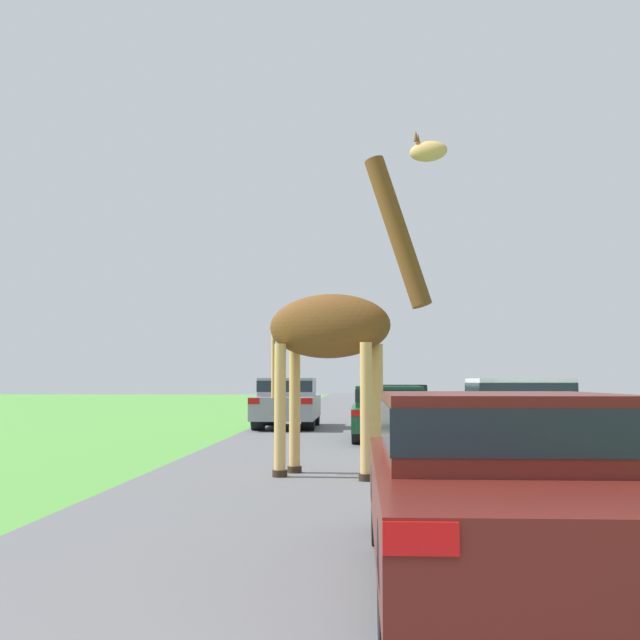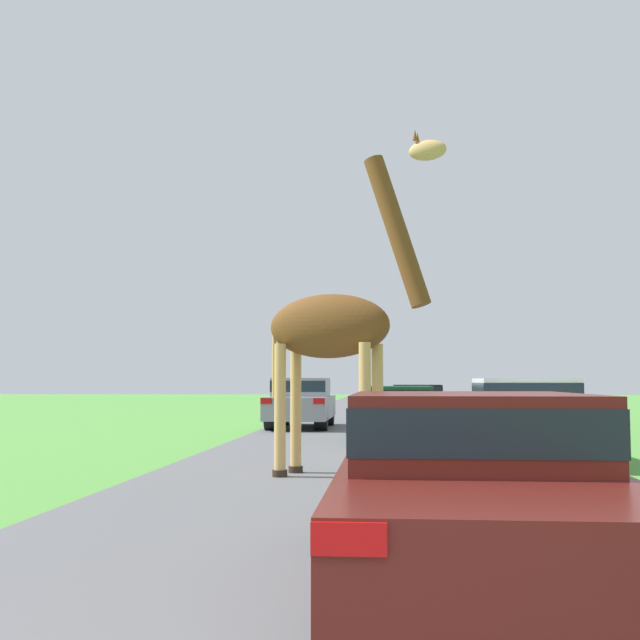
{
  "view_description": "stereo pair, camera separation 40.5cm",
  "coord_description": "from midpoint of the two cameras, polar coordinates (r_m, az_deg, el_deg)",
  "views": [
    {
      "loc": [
        -0.22,
        -1.38,
        1.42
      ],
      "look_at": [
        -0.83,
        10.6,
        2.33
      ],
      "focal_mm": 45.0,
      "sensor_mm": 36.0,
      "label": 1
    },
    {
      "loc": [
        0.19,
        -1.35,
        1.42
      ],
      "look_at": [
        -0.83,
        10.6,
        2.33
      ],
      "focal_mm": 45.0,
      "sensor_mm": 36.0,
      "label": 2
    }
  ],
  "objects": [
    {
      "name": "giraffe_near_road",
      "position": [
        11.96,
        0.38,
        -0.3
      ],
      "size": [
        2.79,
        1.28,
        5.06
      ],
      "rotation": [
        0.0,
        0.0,
        -1.88
      ],
      "color": "tan",
      "rests_on": "ground"
    },
    {
      "name": "car_lead_maroon",
      "position": [
        5.77,
        10.58,
        -11.16
      ],
      "size": [
        1.73,
        4.72,
        1.33
      ],
      "color": "#561914",
      "rests_on": "ground"
    },
    {
      "name": "car_verge_right",
      "position": [
        14.91,
        13.16,
        -6.71
      ],
      "size": [
        1.81,
        4.29,
        1.46
      ],
      "color": "silver",
      "rests_on": "ground"
    },
    {
      "name": "car_queue_right",
      "position": [
        28.2,
        5.38,
        -5.78
      ],
      "size": [
        1.82,
        4.76,
        1.27
      ],
      "color": "black",
      "rests_on": "ground"
    },
    {
      "name": "road",
      "position": [
        31.4,
        2.99,
        -6.91
      ],
      "size": [
        7.05,
        120.0,
        0.0
      ],
      "color": "#5B5B5E",
      "rests_on": "ground"
    },
    {
      "name": "car_far_ahead",
      "position": [
        24.3,
        -2.81,
        -5.79
      ],
      "size": [
        1.79,
        4.39,
        1.49
      ],
      "color": "gray",
      "rests_on": "ground"
    },
    {
      "name": "car_queue_left",
      "position": [
        19.39,
        4.28,
        -6.44
      ],
      "size": [
        1.73,
        4.42,
        1.29
      ],
      "color": "#144C28",
      "rests_on": "ground"
    }
  ]
}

